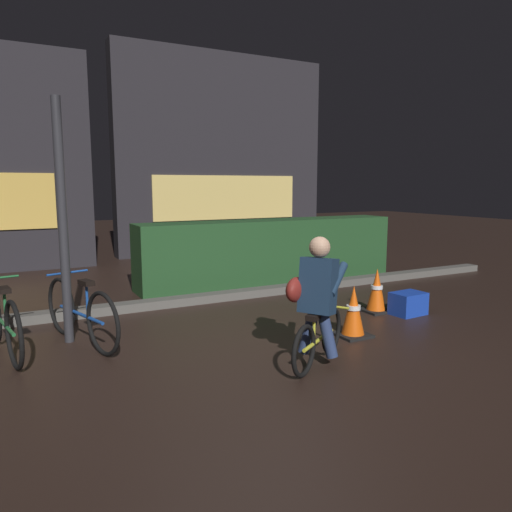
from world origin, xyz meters
name	(u,v)px	position (x,y,z in m)	size (l,w,h in m)	color
ground_plane	(265,348)	(0.00, 0.00, 0.00)	(40.00, 40.00, 0.00)	black
sidewalk_curb	(193,300)	(0.00, 2.20, 0.06)	(12.00, 0.24, 0.12)	#56544F
hedge_row	(271,251)	(1.80, 3.10, 0.55)	(4.80, 0.70, 1.11)	#214723
storefront_right	(223,155)	(2.68, 7.20, 2.46)	(5.51, 0.54, 4.95)	#262328
street_post	(63,223)	(-1.82, 1.20, 1.32)	(0.10, 0.10, 2.63)	#2D2D33
parked_bike_left_mid	(3,322)	(-2.45, 1.06, 0.35)	(0.46, 1.65, 0.77)	black
parked_bike_center_left	(81,313)	(-1.71, 1.04, 0.35)	(0.57, 1.61, 0.77)	black
traffic_cone_near	(353,312)	(1.09, -0.10, 0.28)	(0.36, 0.36, 0.59)	black
traffic_cone_far	(377,291)	(2.07, 0.62, 0.29)	(0.36, 0.36, 0.60)	black
blue_crate	(408,304)	(2.34, 0.30, 0.15)	(0.44, 0.32, 0.30)	#193DB7
cyclist	(316,301)	(0.20, -0.63, 0.63)	(1.02, 0.69, 1.25)	black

